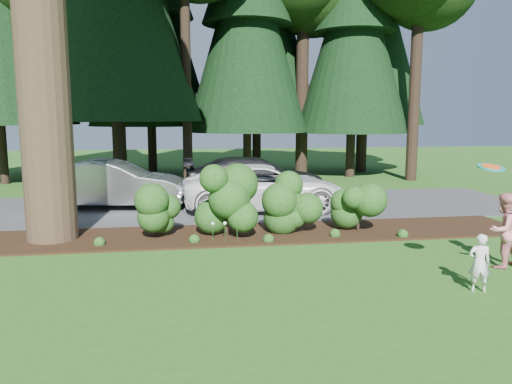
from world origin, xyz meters
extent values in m
plane|color=#295718|center=(0.00, 0.00, 0.00)|extent=(80.00, 80.00, 0.00)
cube|color=black|center=(0.00, 3.25, 0.03)|extent=(16.00, 2.50, 0.05)
cube|color=#38383A|center=(0.00, 7.50, 0.01)|extent=(22.00, 6.00, 0.03)
sphere|color=#144415|center=(-2.00, 3.20, 0.66)|extent=(1.08, 1.08, 1.08)
cylinder|color=black|center=(-2.00, 3.20, 0.15)|extent=(0.08, 0.08, 0.30)
sphere|color=#144415|center=(-0.20, 3.00, 0.94)|extent=(1.35, 1.35, 1.35)
cylinder|color=black|center=(-0.20, 3.00, 0.15)|extent=(0.08, 0.08, 0.30)
sphere|color=#144415|center=(1.60, 3.30, 0.83)|extent=(1.26, 1.26, 1.26)
cylinder|color=black|center=(1.60, 3.30, 0.15)|extent=(0.08, 0.08, 0.30)
sphere|color=#144415|center=(3.40, 3.10, 0.72)|extent=(1.17, 1.17, 1.17)
cylinder|color=black|center=(3.40, 3.10, 0.15)|extent=(0.08, 0.08, 0.30)
cylinder|color=#144415|center=(-0.60, 2.40, 0.25)|extent=(0.01, 0.01, 0.50)
sphere|color=white|center=(-0.60, 2.40, 0.52)|extent=(0.09, 0.09, 0.09)
cylinder|color=#144415|center=(-0.30, 2.40, 0.25)|extent=(0.01, 0.01, 0.50)
sphere|color=white|center=(-0.30, 2.40, 0.52)|extent=(0.09, 0.09, 0.09)
cylinder|color=#144415|center=(0.00, 2.40, 0.25)|extent=(0.01, 0.01, 0.50)
sphere|color=white|center=(0.00, 2.40, 0.52)|extent=(0.09, 0.09, 0.09)
cylinder|color=black|center=(-7.00, 14.50, 4.55)|extent=(0.50, 0.50, 9.10)
cylinder|color=black|center=(-4.00, 15.00, 5.25)|extent=(0.50, 0.50, 10.50)
cone|color=black|center=(-4.00, 15.00, 8.25)|extent=(6.60, 6.60, 11.25)
cylinder|color=black|center=(-1.00, 13.50, 4.38)|extent=(0.50, 0.50, 8.75)
cylinder|color=black|center=(2.00, 14.50, 5.60)|extent=(0.50, 0.50, 11.20)
cylinder|color=black|center=(5.00, 15.50, 4.72)|extent=(0.50, 0.50, 9.45)
cylinder|color=black|center=(7.50, 14.00, 5.42)|extent=(0.50, 0.50, 10.85)
cone|color=black|center=(7.50, 14.00, 8.53)|extent=(6.82, 6.82, 11.62)
cylinder|color=black|center=(10.00, 16.00, 4.90)|extent=(0.50, 0.50, 9.80)
cylinder|color=black|center=(-8.00, 18.50, 5.60)|extent=(0.50, 0.50, 11.20)
cone|color=black|center=(-8.00, 18.50, 8.80)|extent=(7.04, 7.04, 12.00)
cylinder|color=black|center=(-2.50, 18.00, 5.25)|extent=(0.50, 0.50, 10.50)
cone|color=black|center=(-2.50, 18.00, 8.25)|extent=(6.60, 6.60, 11.25)
cylinder|color=black|center=(3.50, 19.00, 5.95)|extent=(0.50, 0.50, 11.90)
cone|color=black|center=(3.50, 19.00, 9.35)|extent=(7.48, 7.48, 12.75)
cylinder|color=black|center=(8.50, 18.50, 5.07)|extent=(0.50, 0.50, 10.15)
cone|color=black|center=(8.50, 18.50, 7.98)|extent=(6.38, 6.38, 10.88)
imported|color=#ADADB2|center=(-3.65, 7.79, 0.85)|extent=(5.16, 2.40, 1.64)
imported|color=white|center=(1.45, 6.61, 0.79)|extent=(5.55, 2.67, 1.53)
imported|color=black|center=(1.48, 9.04, 0.82)|extent=(5.49, 2.27, 1.59)
imported|color=silver|center=(3.89, -1.71, 0.53)|extent=(0.44, 0.34, 1.07)
imported|color=red|center=(5.24, -0.41, 0.79)|extent=(0.91, 0.80, 1.57)
cylinder|color=#198B7E|center=(4.01, -1.67, 2.24)|extent=(0.47, 0.46, 0.12)
cylinder|color=#F15714|center=(4.01, -1.67, 2.26)|extent=(0.33, 0.32, 0.09)
camera|label=1|loc=(-1.38, -9.62, 3.11)|focal=35.00mm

